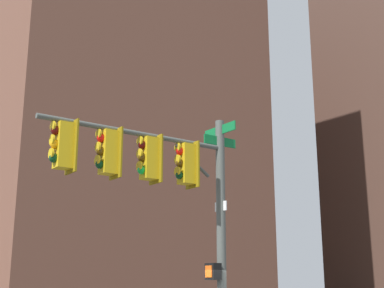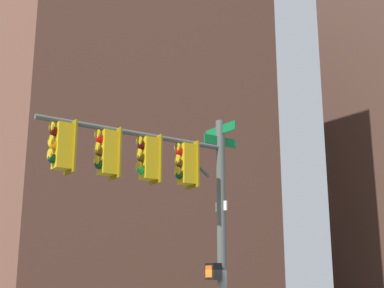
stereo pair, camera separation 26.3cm
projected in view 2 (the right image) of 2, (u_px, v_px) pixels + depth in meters
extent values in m
cylinder|color=#4C514C|center=(222.00, 243.00, 13.68)|extent=(0.23, 0.23, 6.33)
cylinder|color=#4C514C|center=(137.00, 134.00, 12.93)|extent=(0.27, 4.92, 0.12)
cylinder|color=#4C514C|center=(192.00, 161.00, 13.69)|extent=(0.12, 1.04, 0.75)
cube|color=#0F6B33|center=(220.00, 130.00, 14.41)|extent=(1.25, 0.07, 0.24)
cube|color=#0F6B33|center=(220.00, 141.00, 14.33)|extent=(0.06, 1.03, 0.24)
cube|color=white|center=(221.00, 206.00, 13.91)|extent=(0.45, 0.04, 0.24)
cube|color=gold|center=(186.00, 164.00, 13.56)|extent=(0.35, 0.35, 1.00)
cube|color=#7D640C|center=(193.00, 165.00, 13.66)|extent=(0.54, 0.06, 1.16)
sphere|color=red|center=(179.00, 151.00, 13.52)|extent=(0.20, 0.20, 0.20)
cylinder|color=gold|center=(177.00, 147.00, 13.51)|extent=(0.23, 0.05, 0.23)
sphere|color=#4C330A|center=(179.00, 163.00, 13.45)|extent=(0.20, 0.20, 0.20)
cylinder|color=gold|center=(177.00, 159.00, 13.43)|extent=(0.23, 0.05, 0.23)
sphere|color=#0A3819|center=(179.00, 175.00, 13.37)|extent=(0.20, 0.20, 0.20)
cylinder|color=gold|center=(177.00, 171.00, 13.36)|extent=(0.23, 0.05, 0.23)
cube|color=gold|center=(149.00, 159.00, 12.97)|extent=(0.35, 0.35, 1.00)
cube|color=#7D640C|center=(156.00, 160.00, 13.08)|extent=(0.54, 0.06, 1.16)
sphere|color=#470A07|center=(141.00, 145.00, 12.93)|extent=(0.20, 0.20, 0.20)
cylinder|color=gold|center=(139.00, 141.00, 12.92)|extent=(0.23, 0.05, 0.23)
sphere|color=#4C330A|center=(141.00, 158.00, 12.86)|extent=(0.20, 0.20, 0.20)
cylinder|color=gold|center=(139.00, 154.00, 12.85)|extent=(0.23, 0.05, 0.23)
sphere|color=green|center=(141.00, 170.00, 12.78)|extent=(0.20, 0.20, 0.20)
cylinder|color=gold|center=(139.00, 166.00, 12.77)|extent=(0.23, 0.05, 0.23)
cube|color=gold|center=(108.00, 153.00, 12.38)|extent=(0.35, 0.35, 1.00)
cube|color=#7D640C|center=(115.00, 154.00, 12.49)|extent=(0.54, 0.06, 1.16)
sphere|color=red|center=(100.00, 139.00, 12.35)|extent=(0.20, 0.20, 0.20)
cylinder|color=gold|center=(97.00, 134.00, 12.33)|extent=(0.23, 0.05, 0.23)
sphere|color=#4C330A|center=(99.00, 152.00, 12.27)|extent=(0.20, 0.20, 0.20)
cylinder|color=gold|center=(97.00, 147.00, 12.26)|extent=(0.23, 0.05, 0.23)
sphere|color=#0A3819|center=(99.00, 165.00, 12.20)|extent=(0.20, 0.20, 0.20)
cylinder|color=gold|center=(96.00, 160.00, 12.18)|extent=(0.23, 0.05, 0.23)
cube|color=gold|center=(62.00, 146.00, 11.80)|extent=(0.35, 0.35, 1.00)
cube|color=#7D640C|center=(71.00, 148.00, 11.90)|extent=(0.54, 0.06, 1.16)
sphere|color=#470A07|center=(54.00, 131.00, 11.76)|extent=(0.20, 0.20, 0.20)
cylinder|color=gold|center=(52.00, 127.00, 11.74)|extent=(0.23, 0.05, 0.23)
sphere|color=#F29E0C|center=(53.00, 145.00, 11.68)|extent=(0.20, 0.20, 0.20)
cylinder|color=gold|center=(51.00, 140.00, 11.67)|extent=(0.23, 0.05, 0.23)
sphere|color=#0A3819|center=(52.00, 159.00, 11.61)|extent=(0.20, 0.20, 0.20)
cylinder|color=gold|center=(50.00, 154.00, 11.60)|extent=(0.23, 0.05, 0.23)
cube|color=black|center=(213.00, 272.00, 13.36)|extent=(0.37, 0.26, 0.40)
cube|color=#EA5914|center=(209.00, 271.00, 13.29)|extent=(0.25, 0.03, 0.28)
cube|color=brown|center=(91.00, 92.00, 45.40)|extent=(24.61, 18.49, 35.22)
cube|color=#845B47|center=(152.00, 159.00, 59.44)|extent=(20.18, 14.24, 30.53)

